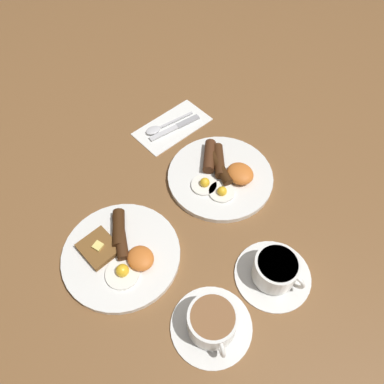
{
  "coord_description": "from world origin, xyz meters",
  "views": [
    {
      "loc": [
        -0.42,
        0.43,
        0.79
      ],
      "look_at": [
        -0.0,
        0.1,
        0.03
      ],
      "focal_mm": 35.0,
      "sensor_mm": 36.0,
      "label": 1
    }
  ],
  "objects_px": {
    "breakfast_plate_near": "(221,175)",
    "spoon": "(158,128)",
    "teacup_far": "(212,323)",
    "knife": "(178,126)",
    "teacup_near": "(275,271)",
    "breakfast_plate_far": "(121,253)"
  },
  "relations": [
    {
      "from": "breakfast_plate_near",
      "to": "spoon",
      "type": "bearing_deg",
      "value": 6.14
    },
    {
      "from": "teacup_far",
      "to": "spoon",
      "type": "distance_m",
      "value": 0.58
    },
    {
      "from": "knife",
      "to": "spoon",
      "type": "relative_size",
      "value": 1.05
    },
    {
      "from": "teacup_near",
      "to": "teacup_far",
      "type": "bearing_deg",
      "value": 89.94
    },
    {
      "from": "breakfast_plate_far",
      "to": "knife",
      "type": "bearing_deg",
      "value": -54.63
    },
    {
      "from": "breakfast_plate_far",
      "to": "spoon",
      "type": "height_order",
      "value": "breakfast_plate_far"
    },
    {
      "from": "breakfast_plate_near",
      "to": "breakfast_plate_far",
      "type": "relative_size",
      "value": 1.02
    },
    {
      "from": "breakfast_plate_near",
      "to": "knife",
      "type": "bearing_deg",
      "value": -5.84
    },
    {
      "from": "teacup_near",
      "to": "teacup_far",
      "type": "height_order",
      "value": "same"
    },
    {
      "from": "breakfast_plate_far",
      "to": "teacup_near",
      "type": "relative_size",
      "value": 1.59
    },
    {
      "from": "teacup_near",
      "to": "spoon",
      "type": "bearing_deg",
      "value": -6.89
    },
    {
      "from": "teacup_far",
      "to": "knife",
      "type": "relative_size",
      "value": 1.01
    },
    {
      "from": "breakfast_plate_near",
      "to": "teacup_near",
      "type": "distance_m",
      "value": 0.29
    },
    {
      "from": "breakfast_plate_near",
      "to": "teacup_near",
      "type": "xyz_separation_m",
      "value": [
        -0.28,
        0.09,
        0.02
      ]
    },
    {
      "from": "spoon",
      "to": "breakfast_plate_near",
      "type": "bearing_deg",
      "value": 100.59
    },
    {
      "from": "teacup_near",
      "to": "knife",
      "type": "xyz_separation_m",
      "value": [
        0.5,
        -0.11,
        -0.02
      ]
    },
    {
      "from": "teacup_far",
      "to": "breakfast_plate_far",
      "type": "bearing_deg",
      "value": 12.92
    },
    {
      "from": "breakfast_plate_far",
      "to": "spoon",
      "type": "bearing_deg",
      "value": -47.44
    },
    {
      "from": "breakfast_plate_near",
      "to": "teacup_far",
      "type": "distance_m",
      "value": 0.39
    },
    {
      "from": "teacup_near",
      "to": "knife",
      "type": "bearing_deg",
      "value": -12.71
    },
    {
      "from": "teacup_far",
      "to": "spoon",
      "type": "bearing_deg",
      "value": -24.68
    },
    {
      "from": "breakfast_plate_near",
      "to": "teacup_far",
      "type": "height_order",
      "value": "teacup_far"
    }
  ]
}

